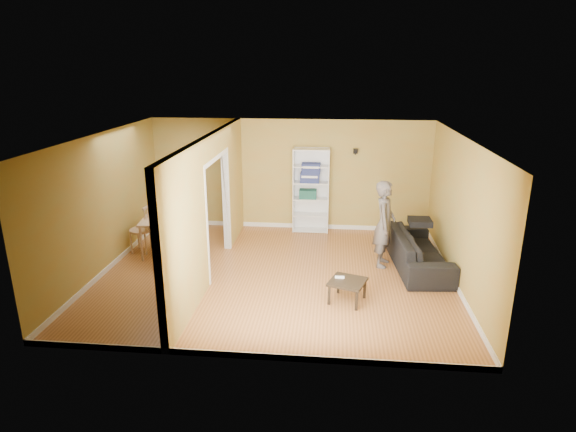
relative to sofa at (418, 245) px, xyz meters
The scene contains 15 objects.
room_shell 2.91m from the sofa, 166.47° to the right, with size 6.50×6.50×6.50m.
partition 4.05m from the sofa, behind, with size 0.22×5.50×2.60m, color #B48938, non-canonical shape.
wall_speaker 2.78m from the sofa, 120.46° to the left, with size 0.10×0.10×0.10m, color black.
sofa is the anchor object (origin of this frame).
person 0.88m from the sofa, behind, with size 0.57×0.73×2.00m, color slate.
bookshelf 2.99m from the sofa, 138.28° to the left, with size 0.83×0.36×1.97m.
paper_box_teal 3.00m from the sofa, 139.91° to the left, with size 0.40×0.26×0.20m, color #0A544B.
paper_box_navy_b 3.05m from the sofa, 139.41° to the left, with size 0.43×0.28×0.22m, color #1F1A52.
paper_box_navy_c 3.10m from the sofa, 139.10° to the left, with size 0.42×0.28×0.22m, color #324F83.
coffee_table 2.13m from the sofa, 131.18° to the right, with size 0.56×0.56×0.37m.
game_controller 2.14m from the sofa, 135.43° to the right, with size 0.16×0.04×0.03m, color white.
dining_table 4.96m from the sofa, behind, with size 1.22×0.81×0.76m.
chair_left 5.66m from the sofa, behind, with size 0.47×0.47×1.02m, color tan, non-canonical shape.
chair_near 4.87m from the sofa, behind, with size 0.47×0.47×1.03m, color tan, non-canonical shape.
chair_far 4.98m from the sofa, behind, with size 0.45×0.45×0.99m, color tan, non-canonical shape.
Camera 1 is at (1.03, -8.26, 3.80)m, focal length 30.00 mm.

